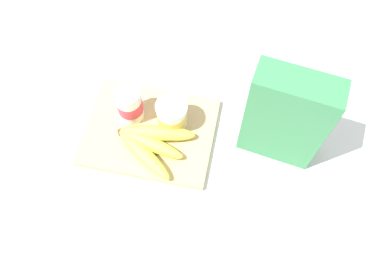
{
  "coord_description": "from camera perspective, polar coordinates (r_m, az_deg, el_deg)",
  "views": [
    {
      "loc": [
        0.19,
        -0.41,
        0.85
      ],
      "look_at": [
        0.11,
        0.0,
        0.07
      ],
      "focal_mm": 35.23,
      "sensor_mm": 36.0,
      "label": 1
    }
  ],
  "objects": [
    {
      "name": "yogurt_cup_front",
      "position": [
        0.93,
        -9.4,
        3.48
      ],
      "size": [
        0.06,
        0.06,
        0.1
      ],
      "color": "white",
      "rests_on": "cutting_board"
    },
    {
      "name": "banana_bunch",
      "position": [
        0.91,
        -6.19,
        -2.24
      ],
      "size": [
        0.19,
        0.16,
        0.04
      ],
      "color": "#E0DB47",
      "rests_on": "cutting_board"
    },
    {
      "name": "ground_plane",
      "position": [
        0.96,
        -6.34,
        -0.77
      ],
      "size": [
        2.4,
        2.4,
        0.0
      ],
      "primitive_type": "plane",
      "color": "silver"
    },
    {
      "name": "cutting_board",
      "position": [
        0.95,
        -6.4,
        -0.53
      ],
      "size": [
        0.32,
        0.25,
        0.02
      ],
      "primitive_type": "cube",
      "color": "tan",
      "rests_on": "ground_plane"
    },
    {
      "name": "yogurt_cup_back",
      "position": [
        0.91,
        -3.03,
        1.96
      ],
      "size": [
        0.08,
        0.08,
        0.08
      ],
      "color": "white",
      "rests_on": "cutting_board"
    },
    {
      "name": "cereal_box",
      "position": [
        0.84,
        13.94,
        1.41
      ],
      "size": [
        0.18,
        0.1,
        0.28
      ],
      "primitive_type": "cube",
      "rotation": [
        0.0,
        0.0,
        -0.15
      ],
      "color": "#38844C",
      "rests_on": "ground_plane"
    }
  ]
}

